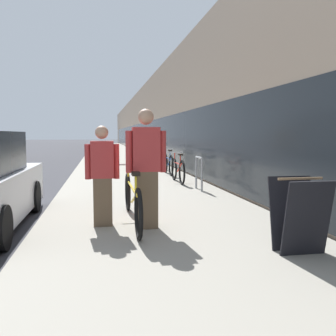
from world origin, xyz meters
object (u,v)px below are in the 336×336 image
at_px(person_bystander, 102,176).
at_px(cruiser_bike_nearest, 178,170).
at_px(tandem_bicycle, 132,199).
at_px(cruiser_bike_middle, 168,164).
at_px(person_rider, 146,169).
at_px(cruiser_bike_farthest, 161,159).
at_px(sandwich_board_sign, 299,215).
at_px(bike_rack_hoop, 199,170).

distance_m(person_bystander, cruiser_bike_nearest, 5.38).
xyz_separation_m(tandem_bicycle, cruiser_bike_nearest, (1.74, 4.82, -0.01)).
bearing_deg(cruiser_bike_middle, cruiser_bike_nearest, -93.04).
xyz_separation_m(tandem_bicycle, person_rider, (0.18, -0.34, 0.51)).
relative_size(cruiser_bike_farthest, sandwich_board_sign, 2.08).
bearing_deg(person_bystander, bike_rack_hoop, 54.06).
bearing_deg(cruiser_bike_middle, sandwich_board_sign, -90.24).
distance_m(tandem_bicycle, bike_rack_hoop, 3.80).
bearing_deg(person_rider, cruiser_bike_farthest, 79.58).
height_order(person_rider, bike_rack_hoop, person_rider).
height_order(bike_rack_hoop, cruiser_bike_nearest, cruiser_bike_nearest).
bearing_deg(person_bystander, cruiser_bike_nearest, 65.84).
relative_size(cruiser_bike_nearest, cruiser_bike_farthest, 0.96).
distance_m(bike_rack_hoop, cruiser_bike_farthest, 6.28).
xyz_separation_m(cruiser_bike_middle, sandwich_board_sign, (-0.04, -8.89, 0.08)).
height_order(person_bystander, sandwich_board_sign, person_bystander).
bearing_deg(tandem_bicycle, cruiser_bike_middle, 75.27).
distance_m(tandem_bicycle, sandwich_board_sign, 2.58).
xyz_separation_m(person_bystander, sandwich_board_sign, (2.28, -1.75, -0.32)).
relative_size(tandem_bicycle, cruiser_bike_middle, 1.48).
distance_m(tandem_bicycle, person_rider, 0.64).
xyz_separation_m(tandem_bicycle, cruiser_bike_middle, (1.86, 7.06, -0.00)).
height_order(person_bystander, cruiser_bike_farthest, person_bystander).
bearing_deg(bike_rack_hoop, cruiser_bike_nearest, 97.95).
relative_size(tandem_bicycle, bike_rack_hoop, 3.15).
relative_size(person_bystander, cruiser_bike_farthest, 0.82).
relative_size(bike_rack_hoop, cruiser_bike_middle, 0.47).
bearing_deg(cruiser_bike_nearest, person_bystander, -114.16).
bearing_deg(person_bystander, tandem_bicycle, 10.26).
xyz_separation_m(tandem_bicycle, cruiser_bike_farthest, (2.00, 9.53, 0.02)).
distance_m(bike_rack_hoop, cruiser_bike_middle, 3.82).
distance_m(person_bystander, bike_rack_hoop, 4.13).
height_order(person_rider, cruiser_bike_farthest, person_rider).
bearing_deg(person_bystander, cruiser_bike_farthest, 75.67).
height_order(person_bystander, cruiser_bike_nearest, person_bystander).
distance_m(person_bystander, cruiser_bike_middle, 7.52).
bearing_deg(sandwich_board_sign, cruiser_bike_farthest, 89.11).
bearing_deg(cruiser_bike_nearest, bike_rack_hoop, -82.05).
bearing_deg(bike_rack_hoop, cruiser_bike_farthest, 89.64).
distance_m(person_rider, person_bystander, 0.70).
bearing_deg(person_bystander, sandwich_board_sign, -37.49).
height_order(person_bystander, bike_rack_hoop, person_bystander).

